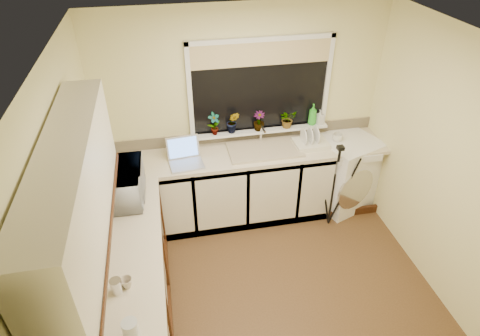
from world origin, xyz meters
The scene contains 33 objects.
floor centered at (0.00, 0.00, 0.00)m, with size 3.20×3.20×0.00m, color brown.
ceiling centered at (0.00, 0.00, 2.45)m, with size 3.20×3.20×0.00m, color white.
wall_back centered at (0.00, 1.50, 1.23)m, with size 3.20×3.20×0.00m, color beige.
wall_left centered at (-1.60, 0.00, 1.23)m, with size 3.00×3.00×0.00m, color beige.
wall_right centered at (1.60, 0.00, 1.23)m, with size 3.00×3.00×0.00m, color beige.
base_cabinet_back centered at (-0.33, 1.20, 0.43)m, with size 2.55×0.60×0.86m, color silver.
base_cabinet_left centered at (-1.30, -0.30, 0.43)m, with size 0.54×2.40×0.86m, color silver.
worktop_back centered at (0.00, 1.20, 0.88)m, with size 3.20×0.60×0.04m, color beige.
worktop_left centered at (-1.30, -0.30, 0.88)m, with size 0.60×2.40×0.04m, color beige.
upper_cabinet centered at (-1.44, -0.45, 1.80)m, with size 0.28×1.90×0.70m, color silver.
splashback_left centered at (-1.59, -0.30, 1.12)m, with size 0.02×2.40×0.45m, color beige.
splashback_back centered at (0.00, 1.49, 0.97)m, with size 3.20×0.02×0.14m, color beige.
window_glass centered at (0.20, 1.49, 1.55)m, with size 1.50×0.02×1.00m, color black.
window_blind centered at (0.20, 1.46, 1.92)m, with size 1.50×0.02×0.25m, color tan.
windowsill centered at (0.20, 1.43, 1.04)m, with size 1.60×0.14×0.03m, color white.
sink centered at (0.20, 1.20, 0.91)m, with size 0.82×0.46×0.03m, color tan.
faucet centered at (0.20, 1.38, 1.02)m, with size 0.03×0.03×0.24m, color silver.
washing_machine centered at (1.23, 1.20, 0.45)m, with size 0.64×0.62×0.91m, color white.
laptop centered at (-0.70, 1.14, 0.97)m, with size 0.39×0.37×0.26m.
kettle centered at (-1.27, 0.47, 1.00)m, with size 0.15×0.15×0.20m, color silver.
dish_rack centered at (0.75, 1.20, 0.93)m, with size 0.38×0.28×0.06m, color silver.
tripod centered at (0.94, 0.83, 0.54)m, with size 0.53×0.53×1.09m, color black, non-canonical shape.
glass_jug centered at (-1.23, -0.88, 0.98)m, with size 0.10×0.10×0.15m, color silver.
steel_jar centered at (-1.34, -0.49, 0.96)m, with size 0.09×0.09×0.12m, color silver.
microwave centered at (-1.33, 0.64, 1.06)m, with size 0.59×0.40×0.33m, color white.
plant_a centered at (-0.33, 1.41, 1.18)m, with size 0.14×0.09×0.27m, color #999999.
plant_b centered at (-0.12, 1.42, 1.18)m, with size 0.14×0.12×0.26m, color #999999.
plant_c centered at (0.18, 1.42, 1.16)m, with size 0.13×0.13×0.23m, color #999999.
plant_d centered at (0.52, 1.42, 1.16)m, with size 0.19×0.17×0.22m, color #999999.
soap_bottle_green centered at (0.83, 1.43, 1.18)m, with size 0.10×0.10×0.25m, color green.
soap_bottle_clear centered at (0.92, 1.43, 1.14)m, with size 0.08×0.08×0.17m, color #999999.
cup_back centered at (1.09, 1.23, 0.95)m, with size 0.12×0.12×0.09m, color silver.
cup_left centered at (-1.27, -0.46, 0.94)m, with size 0.09×0.09×0.08m, color #C2B39F.
Camera 1 is at (-0.85, -2.57, 3.32)m, focal length 30.42 mm.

